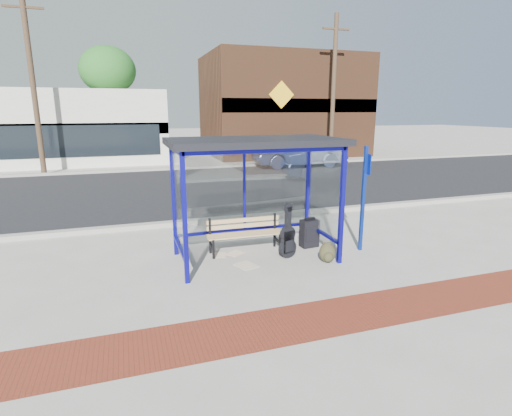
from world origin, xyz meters
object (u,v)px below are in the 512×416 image
object	(u,v)px
guitar_bag	(288,239)
parked_car	(300,152)
fire_hydrant	(345,153)
backpack	(328,253)
bench	(244,232)
suitcase	(309,233)

from	to	relation	value
guitar_bag	parked_car	world-z (taller)	parked_car
parked_car	fire_hydrant	bearing A→B (deg)	-63.34
guitar_bag	backpack	size ratio (longest dim) A/B	2.73
bench	parked_car	world-z (taller)	parked_car
fire_hydrant	bench	bearing A→B (deg)	-127.73
suitcase	parked_car	bearing A→B (deg)	61.43
parked_car	fire_hydrant	distance (m)	4.01
bench	fire_hydrant	size ratio (longest dim) A/B	2.02
backpack	parked_car	xyz separation A→B (m)	(5.15, 12.77, 0.61)
guitar_bag	parked_car	xyz separation A→B (m)	(5.80, 12.27, 0.40)
guitar_bag	bench	bearing A→B (deg)	122.10
suitcase	parked_car	xyz separation A→B (m)	(5.09, 11.82, 0.49)
guitar_bag	parked_car	distance (m)	13.58
suitcase	parked_car	world-z (taller)	parked_car
backpack	parked_car	distance (m)	13.78
guitar_bag	backpack	xyz separation A→B (m)	(0.65, -0.50, -0.21)
suitcase	backpack	world-z (taller)	suitcase
parked_car	fire_hydrant	xyz separation A→B (m)	(3.68, 1.54, -0.36)
guitar_bag	fire_hydrant	distance (m)	16.75
suitcase	backpack	xyz separation A→B (m)	(-0.06, -0.95, -0.12)
guitar_bag	parked_car	bearing A→B (deg)	46.55
bench	guitar_bag	bearing A→B (deg)	-38.45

